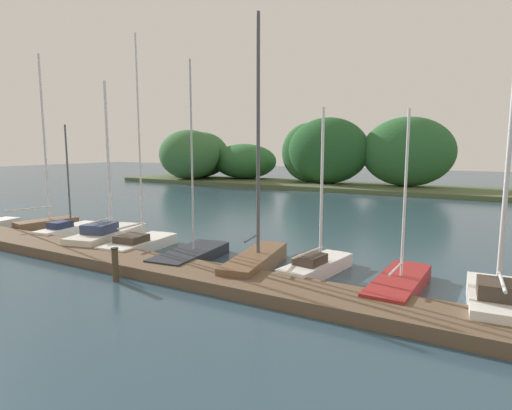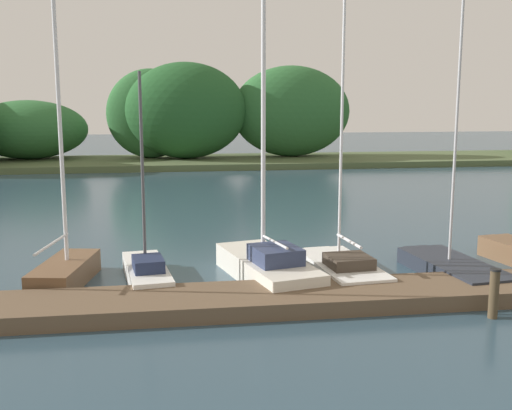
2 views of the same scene
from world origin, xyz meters
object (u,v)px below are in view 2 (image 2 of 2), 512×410
(sailboat_3, at_px, (266,264))
(mooring_piling_1, at_px, (494,293))
(sailboat_1, at_px, (66,265))
(sailboat_2, at_px, (146,271))
(sailboat_5, at_px, (451,266))
(sailboat_4, at_px, (341,265))

(sailboat_3, xyz_separation_m, mooring_piling_1, (4.14, -3.32, 0.11))
(sailboat_1, relative_size, sailboat_2, 1.65)
(sailboat_2, bearing_deg, sailboat_1, 74.05)
(sailboat_2, distance_m, sailboat_3, 2.92)
(sailboat_1, distance_m, sailboat_5, 9.55)
(sailboat_3, bearing_deg, sailboat_1, 71.14)
(sailboat_1, xyz_separation_m, sailboat_2, (1.91, -0.26, -0.15))
(sailboat_1, xyz_separation_m, sailboat_3, (4.82, -0.45, -0.05))
(sailboat_4, xyz_separation_m, sailboat_5, (2.81, -0.23, -0.07))
(sailboat_1, bearing_deg, mooring_piling_1, -102.80)
(sailboat_1, distance_m, sailboat_3, 4.84)
(mooring_piling_1, bearing_deg, sailboat_1, 157.19)
(sailboat_2, xyz_separation_m, mooring_piling_1, (7.05, -3.51, 0.22))
(sailboat_2, relative_size, sailboat_4, 0.61)
(sailboat_2, height_order, sailboat_3, sailboat_3)
(sailboat_5, distance_m, mooring_piling_1, 3.08)
(sailboat_4, bearing_deg, sailboat_2, 81.56)
(sailboat_2, relative_size, sailboat_3, 0.75)
(sailboat_5, xyz_separation_m, mooring_piling_1, (-0.55, -3.02, 0.27))
(sailboat_4, bearing_deg, sailboat_5, -100.03)
(sailboat_1, bearing_deg, sailboat_2, -87.81)
(sailboat_3, distance_m, sailboat_4, 1.89)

